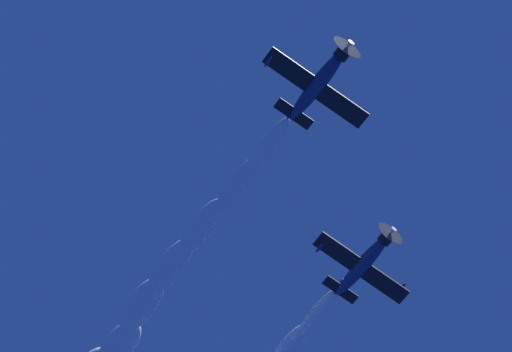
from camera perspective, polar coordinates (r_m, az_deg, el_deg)
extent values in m
ellipsoid|color=navy|center=(82.86, 3.08, 4.58)|extent=(4.23, 6.52, 1.62)
cylinder|color=black|center=(81.78, 4.36, 6.16)|extent=(1.53, 1.32, 1.27)
cone|color=white|center=(81.56, 4.64, 6.50)|extent=(0.85, 0.87, 0.62)
cylinder|color=#3F3F47|center=(81.61, 4.57, 6.42)|extent=(2.45, 1.13, 2.67)
cube|color=black|center=(82.79, 3.02, 4.41)|extent=(8.21, 5.24, 1.47)
ellipsoid|color=navy|center=(84.55, 5.32, 3.14)|extent=(0.67, 0.93, 0.34)
ellipsoid|color=navy|center=(81.23, 0.61, 5.73)|extent=(0.67, 0.93, 0.34)
cube|color=black|center=(84.04, 1.90, 3.12)|extent=(3.13, 2.24, 0.60)
cube|color=navy|center=(84.49, 1.84, 3.27)|extent=(0.80, 1.06, 1.21)
ellipsoid|color=#1E232D|center=(83.11, 3.17, 4.88)|extent=(1.43, 1.70, 0.85)
ellipsoid|color=navy|center=(91.45, 5.35, -4.45)|extent=(4.27, 6.57, 1.35)
cylinder|color=black|center=(90.20, 6.52, -3.09)|extent=(1.53, 1.37, 1.26)
cone|color=white|center=(89.95, 6.78, -2.79)|extent=(0.85, 0.90, 0.60)
cylinder|color=#3F3F47|center=(90.01, 6.72, -2.86)|extent=(2.45, 1.24, 2.72)
cube|color=black|center=(91.41, 5.29, -4.60)|extent=(8.19, 5.23, 1.62)
ellipsoid|color=navy|center=(93.64, 7.31, -5.54)|extent=(0.68, 0.94, 0.31)
ellipsoid|color=navy|center=(89.32, 3.18, -3.62)|extent=(0.68, 0.94, 0.31)
cube|color=black|center=(92.76, 4.24, -5.69)|extent=(3.12, 2.23, 0.64)
cube|color=navy|center=(93.17, 4.16, -5.52)|extent=(0.81, 1.12, 1.16)
ellipsoid|color=#1E232D|center=(91.64, 5.41, -4.15)|extent=(1.44, 1.73, 0.80)
ellipsoid|color=white|center=(85.22, 0.50, 1.37)|extent=(4.01, 5.95, 1.65)
ellipsoid|color=white|center=(87.13, -0.93, -0.47)|extent=(4.23, 6.07, 1.90)
ellipsoid|color=white|center=(89.08, -2.76, -2.59)|extent=(4.45, 6.19, 2.14)
ellipsoid|color=white|center=(91.32, -4.31, -4.55)|extent=(4.67, 6.32, 2.38)
ellipsoid|color=white|center=(94.09, -5.73, -6.42)|extent=(4.89, 6.44, 2.62)
ellipsoid|color=white|center=(96.87, -6.88, -8.49)|extent=(5.11, 6.56, 2.87)
ellipsoid|color=white|center=(94.25, 3.07, -6.96)|extent=(4.01, 5.95, 1.65)
ellipsoid|color=white|center=(96.45, 1.60, -8.63)|extent=(4.23, 6.07, 1.90)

